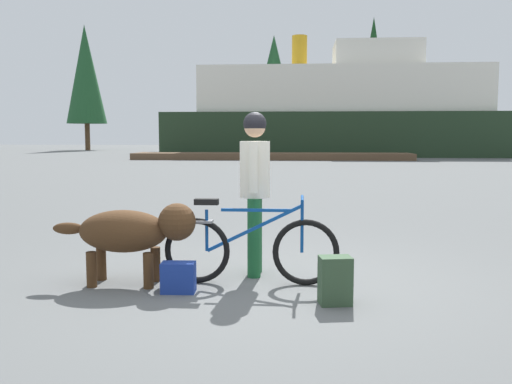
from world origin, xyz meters
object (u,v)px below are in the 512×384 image
dog (133,231)px  sailboat_moored (373,149)px  backpack (335,280)px  handbag_pannier (178,277)px  person_cyclist (255,177)px  bicycle (249,248)px  ferry_boat (342,114)px

dog → sailboat_moored: bearing=78.9°
backpack → handbag_pannier: backpack is taller
person_cyclist → dog: bearing=-157.6°
bicycle → handbag_pannier: (-0.65, -0.36, -0.22)m
backpack → sailboat_moored: size_ratio=0.06×
bicycle → sailboat_moored: bearing=80.6°
person_cyclist → dog: size_ratio=1.19×
person_cyclist → dog: (-1.18, -0.49, -0.51)m
sailboat_moored → dog: bearing=-101.1°
backpack → sailboat_moored: 36.43m
handbag_pannier → dog: bearing=153.1°
bicycle → ferry_boat: ferry_boat is taller
bicycle → ferry_boat: size_ratio=0.07×
person_cyclist → sailboat_moored: size_ratio=0.22×
dog → sailboat_moored: size_ratio=0.19×
ferry_boat → sailboat_moored: (2.28, -0.23, -2.54)m
dog → handbag_pannier: bearing=-26.9°
handbag_pannier → ferry_boat: bearing=83.3°
bicycle → dog: (-1.16, -0.10, 0.17)m
dog → sailboat_moored: (7.00, 35.57, -0.04)m
bicycle → dog: size_ratio=1.21×
handbag_pannier → sailboat_moored: size_ratio=0.04×
handbag_pannier → bicycle: bearing=28.7°
bicycle → dog: 1.18m
bicycle → sailboat_moored: sailboat_moored is taller
dog → ferry_boat: size_ratio=0.06×
bicycle → handbag_pannier: 0.77m
sailboat_moored → person_cyclist: bearing=-99.4°
dog → handbag_pannier: (0.51, -0.26, -0.40)m
ferry_boat → sailboat_moored: bearing=-5.7°
dog → sailboat_moored: 36.25m
dog → ferry_boat: (4.72, 35.80, 2.50)m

